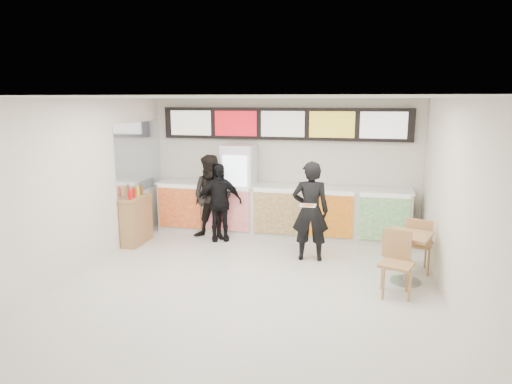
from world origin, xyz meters
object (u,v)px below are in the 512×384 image
(drinks_fridge, at_px, (239,190))
(customer_mid, at_px, (219,202))
(service_counter, at_px, (280,211))
(condiment_ledge, at_px, (136,220))
(customer_left, at_px, (212,197))
(customer_main, at_px, (310,211))
(cafe_table, at_px, (408,249))

(drinks_fridge, relative_size, customer_mid, 1.20)
(service_counter, bearing_deg, condiment_ledge, -156.77)
(drinks_fridge, relative_size, customer_left, 1.09)
(service_counter, distance_m, customer_main, 1.66)
(service_counter, bearing_deg, customer_left, -158.45)
(cafe_table, bearing_deg, customer_left, 177.27)
(cafe_table, bearing_deg, customer_mid, 177.01)
(condiment_ledge, bearing_deg, service_counter, 23.23)
(service_counter, relative_size, drinks_fridge, 2.78)
(customer_mid, bearing_deg, customer_main, -42.97)
(drinks_fridge, bearing_deg, condiment_ledge, -146.94)
(customer_main, bearing_deg, drinks_fridge, -44.85)
(customer_main, distance_m, customer_left, 2.35)
(service_counter, relative_size, customer_mid, 3.35)
(customer_main, xyz_separation_m, condiment_ledge, (-3.64, 0.18, -0.43))
(customer_mid, height_order, cafe_table, customer_mid)
(customer_main, relative_size, cafe_table, 1.07)
(customer_mid, bearing_deg, customer_left, 142.40)
(customer_main, bearing_deg, customer_mid, -27.66)
(drinks_fridge, bearing_deg, customer_left, -128.12)
(customer_mid, distance_m, cafe_table, 4.03)
(service_counter, distance_m, customer_left, 1.52)
(customer_left, height_order, condiment_ledge, customer_left)
(service_counter, distance_m, drinks_fridge, 1.03)
(customer_main, height_order, cafe_table, customer_main)
(service_counter, xyz_separation_m, condiment_ledge, (-2.82, -1.21, -0.07))
(service_counter, distance_m, condiment_ledge, 3.07)
(customer_mid, distance_m, condiment_ledge, 1.75)
(drinks_fridge, xyz_separation_m, cafe_table, (3.43, -2.15, -0.42))
(cafe_table, xyz_separation_m, condiment_ledge, (-5.32, 0.93, -0.07))
(drinks_fridge, distance_m, cafe_table, 4.08)
(service_counter, height_order, customer_left, customer_left)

